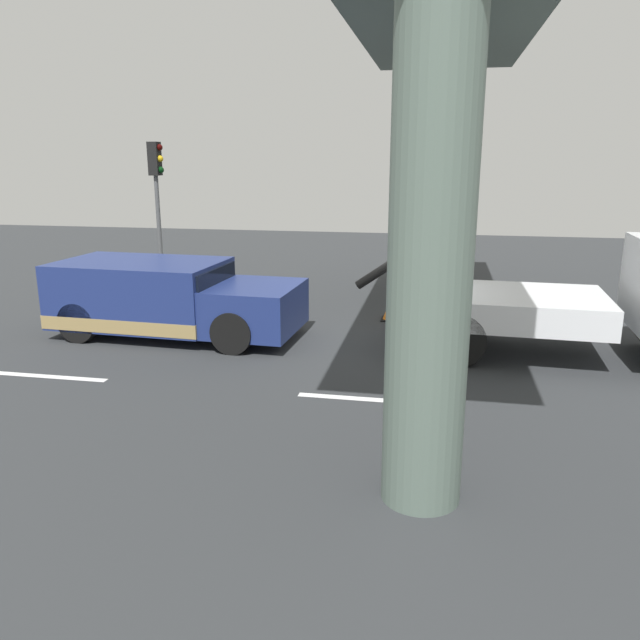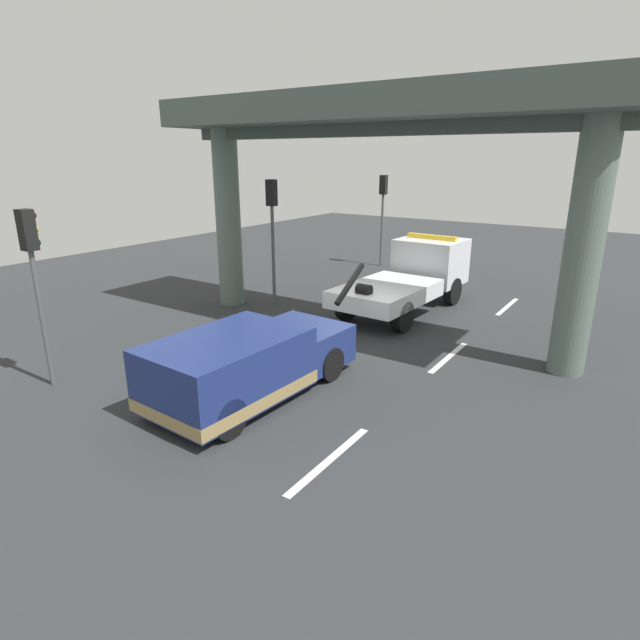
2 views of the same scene
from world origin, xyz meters
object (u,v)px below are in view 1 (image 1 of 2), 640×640
object	(u,v)px
tow_truck_white	(610,297)
traffic_cone_orange	(392,308)
towed_van_green	(167,299)
traffic_light_near	(157,184)
traffic_light_far	(471,177)

from	to	relation	value
tow_truck_white	traffic_cone_orange	world-z (taller)	tow_truck_white
towed_van_green	traffic_cone_orange	distance (m)	5.18
traffic_cone_orange	traffic_light_near	bearing A→B (deg)	162.29
traffic_light_near	traffic_cone_orange	xyz separation A→B (m)	(6.78, -2.17, -2.75)
tow_truck_white	traffic_light_far	distance (m)	5.44
traffic_light_near	traffic_light_far	xyz separation A→B (m)	(8.50, 0.00, 0.23)
traffic_light_far	traffic_cone_orange	world-z (taller)	traffic_light_far
tow_truck_white	traffic_cone_orange	xyz separation A→B (m)	(-4.20, 2.21, -0.92)
traffic_light_far	traffic_cone_orange	size ratio (longest dim) A/B	7.46
tow_truck_white	traffic_light_near	distance (m)	11.96
tow_truck_white	towed_van_green	bearing A→B (deg)	179.74
towed_van_green	traffic_light_near	size ratio (longest dim) A/B	1.27
tow_truck_white	towed_van_green	distance (m)	8.88
tow_truck_white	traffic_light_far	world-z (taller)	traffic_light_far
traffic_light_far	towed_van_green	bearing A→B (deg)	-145.81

